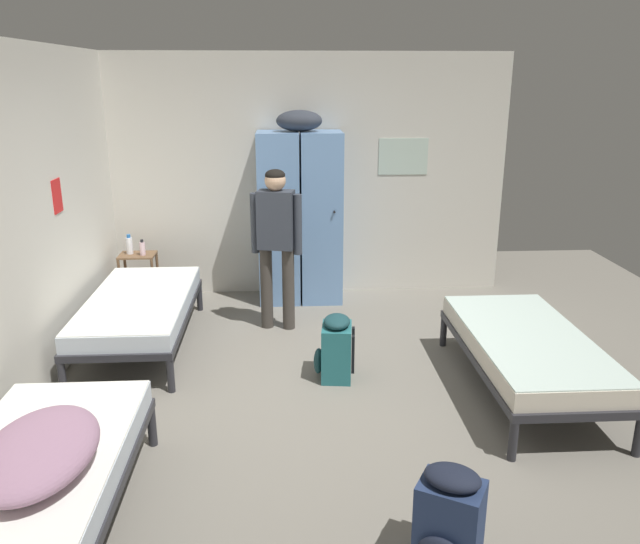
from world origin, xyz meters
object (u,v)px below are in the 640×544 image
locker_bank (300,214)px  bed_right (527,347)px  water_bottle (129,245)px  bed_left_rear (139,307)px  person_traveler (276,235)px  backpack_teal (335,349)px  bedding_heap (39,451)px  backpack_navy (449,519)px  bed_left_front (32,482)px  lotion_bottle (142,248)px  shelf_unit (139,274)px

locker_bank → bed_right: bearing=-53.4°
water_bottle → bed_right: bearing=-32.3°
bed_left_rear → person_traveler: size_ratio=1.20×
bed_right → backpack_teal: size_ratio=3.45×
bed_left_rear → bedding_heap: bearing=-88.3°
backpack_navy → bed_right: bearing=59.1°
bed_left_front → backpack_teal: backpack_teal is taller
bed_left_rear → lotion_bottle: lotion_bottle is taller
shelf_unit → bed_right: 4.12m
shelf_unit → backpack_navy: shelf_unit is taller
backpack_navy → backpack_teal: (-0.40, 2.12, 0.00)m
bed_right → lotion_bottle: (-3.40, 2.18, 0.27)m
water_bottle → bed_left_rear: bearing=-74.2°
bed_right → locker_bank: bearing=126.6°
bed_left_front → person_traveler: person_traveler is taller
bedding_heap → bed_left_rear: bearing=91.7°
bed_right → backpack_teal: (-1.48, 0.33, -0.12)m
bed_right → water_bottle: (-3.55, 2.24, 0.28)m
bed_left_front → backpack_navy: size_ratio=3.45×
locker_bank → person_traveler: (-0.25, -0.84, -0.02)m
lotion_bottle → bed_left_rear: bearing=-80.8°
bedding_heap → lotion_bottle: bearing=94.0°
shelf_unit → bed_left_front: (0.25, -3.75, 0.04)m
person_traveler → backpack_teal: bearing=-67.0°
shelf_unit → bed_left_rear: bearing=-77.7°
locker_bank → lotion_bottle: locker_bank is taller
water_bottle → person_traveler: bearing=-26.3°
shelf_unit → bed_left_front: shelf_unit is taller
shelf_unit → backpack_navy: size_ratio=1.04×
locker_bank → bedding_heap: locker_bank is taller
shelf_unit → lotion_bottle: lotion_bottle is taller
bed_left_rear → water_bottle: bearing=105.8°
lotion_bottle → bed_right: bearing=-32.7°
locker_bank → water_bottle: bearing=-178.3°
shelf_unit → locker_bank: bearing=2.5°
bed_left_front → bed_left_rear: bearing=90.0°
bed_right → bed_left_rear: same height
water_bottle → lotion_bottle: 0.16m
bed_left_front → backpack_navy: bearing=-7.1°
bed_right → backpack_navy: bearing=-120.9°
person_traveler → backpack_teal: (0.48, -1.13, -0.69)m
shelf_unit → bed_left_front: size_ratio=0.30×
bed_right → bed_left_rear: size_ratio=1.00×
bed_right → water_bottle: size_ratio=8.85×
backpack_teal → lotion_bottle: bearing=136.0°
bed_left_front → bed_left_rear: (0.00, 2.60, 0.00)m
locker_bank → lotion_bottle: (-1.69, -0.12, -0.32)m
bed_left_rear → water_bottle: 1.25m
bed_right → lotion_bottle: bearing=147.3°
locker_bank → backpack_teal: bearing=-83.4°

